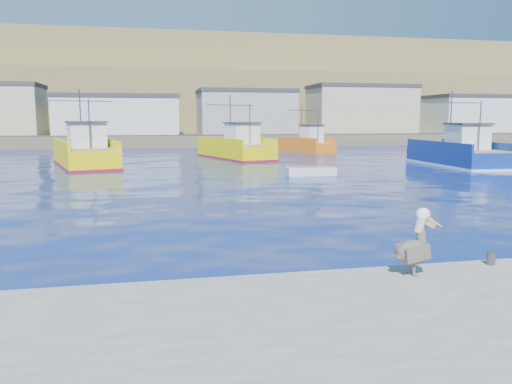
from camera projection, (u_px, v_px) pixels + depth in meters
The scene contains 10 objects.
ground at pixel (324, 254), 14.75m from camera, with size 260.00×260.00×0.00m, color #07185A.
dock_bollards at pixel (399, 264), 11.48m from camera, with size 36.20×0.20×0.30m.
far_shore at pixel (172, 98), 119.28m from camera, with size 200.00×81.00×24.00m.
trawler_yellow_a at pixel (85, 153), 42.75m from camera, with size 7.09×12.76×6.62m.
trawler_yellow_b at pixel (236, 148), 50.95m from camera, with size 6.91×11.77×6.49m.
trawler_blue at pixel (457, 154), 42.89m from camera, with size 5.26×11.10×6.47m.
boat_orange at pixel (307, 143), 61.59m from camera, with size 5.67×8.83×6.07m.
skiff_mid at pixel (311, 172), 35.56m from camera, with size 3.51×1.29×0.76m.
skiff_far at pixel (504, 155), 52.68m from camera, with size 2.71×4.17×0.86m.
pelican at pixel (415, 247), 11.11m from camera, with size 1.24×0.57×1.52m.
Camera 1 is at (-4.87, -13.62, 3.96)m, focal length 35.00 mm.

